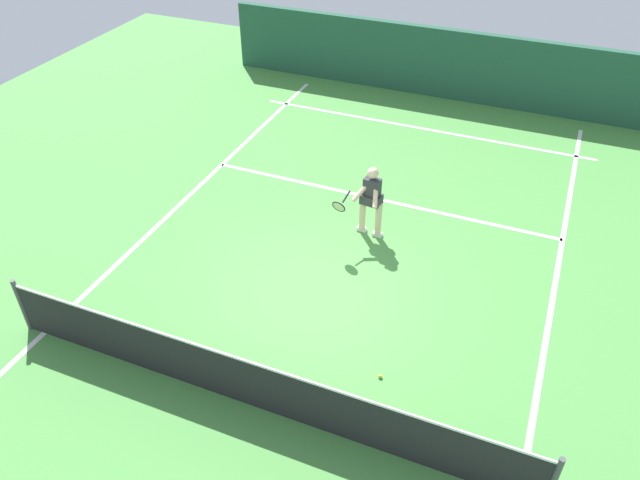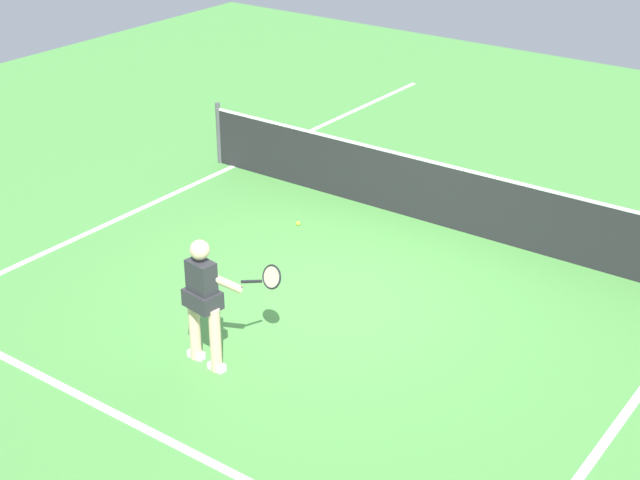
% 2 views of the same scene
% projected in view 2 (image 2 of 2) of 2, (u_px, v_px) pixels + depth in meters
% --- Properties ---
extents(ground_plane, '(24.91, 24.91, 0.00)m').
position_uv_depth(ground_plane, '(333.00, 294.00, 12.21)').
color(ground_plane, '#4C9342').
extents(service_line_marking, '(7.86, 0.10, 0.01)m').
position_uv_depth(service_line_marking, '(141.00, 427.00, 9.73)').
color(service_line_marking, white).
rests_on(service_line_marking, ground).
extents(sideline_left_marking, '(0.10, 17.16, 0.01)m').
position_uv_depth(sideline_left_marking, '(119.00, 218.00, 14.29)').
color(sideline_left_marking, white).
rests_on(sideline_left_marking, ground).
extents(sideline_right_marking, '(0.10, 17.16, 0.01)m').
position_uv_depth(sideline_right_marking, '(635.00, 401.00, 10.14)').
color(sideline_right_marking, white).
rests_on(sideline_right_marking, ground).
extents(court_net, '(8.54, 0.08, 1.06)m').
position_uv_depth(court_net, '(437.00, 193.00, 13.90)').
color(court_net, '#4C4C51').
rests_on(court_net, ground).
extents(tennis_player, '(0.86, 0.91, 1.55)m').
position_uv_depth(tennis_player, '(205.00, 298.00, 10.42)').
color(tennis_player, beige).
rests_on(tennis_player, ground).
extents(tennis_ball_near, '(0.07, 0.07, 0.07)m').
position_uv_depth(tennis_ball_near, '(298.00, 223.00, 14.06)').
color(tennis_ball_near, '#D1E533').
rests_on(tennis_ball_near, ground).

